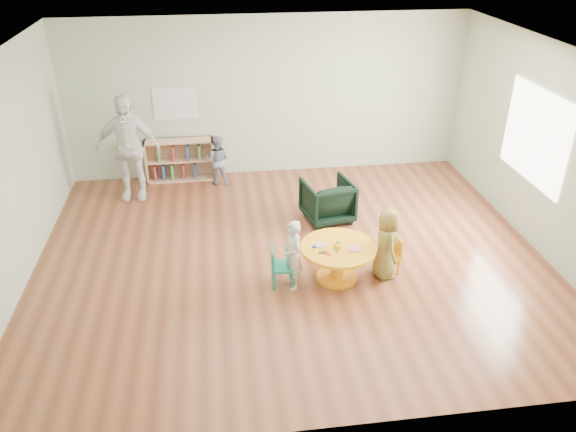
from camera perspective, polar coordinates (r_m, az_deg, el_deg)
The scene contains 11 objects.
room at distance 7.06m, azimuth 0.46°, elevation 8.98°, with size 7.10×7.00×2.80m.
activity_table at distance 7.29m, azimuth 5.09°, elevation -4.11°, with size 0.98×0.98×0.53m.
kid_chair_left at distance 7.16m, azimuth -0.89°, elevation -5.03°, with size 0.31×0.31×0.55m.
kid_chair_right at distance 7.54m, azimuth 10.32°, elevation -3.83°, with size 0.35×0.35×0.51m.
bookshelf at distance 10.23m, azimuth -10.97°, elevation 5.62°, with size 1.20×0.30×0.75m.
alphabet_poster at distance 10.02m, azimuth -11.39°, elevation 11.10°, with size 0.74×0.01×0.54m.
armchair at distance 8.70m, azimuth 4.03°, elevation 1.59°, with size 0.70×0.72×0.65m, color black.
child_left at distance 7.04m, azimuth 0.49°, elevation -4.00°, with size 0.34×0.22×0.94m, color silver.
child_right at distance 7.34m, azimuth 9.92°, elevation -2.79°, with size 0.48×0.31×0.98m, color gold.
toddler at distance 9.90m, azimuth -7.16°, elevation 5.66°, with size 0.44×0.34×0.90m, color #1C2346.
adult_caretaker at distance 9.53m, azimuth -15.97°, elevation 6.67°, with size 1.04×0.43×1.77m, color white.
Camera 1 is at (-0.94, -6.59, 4.24)m, focal length 35.00 mm.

